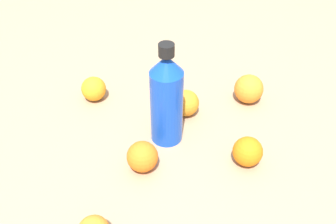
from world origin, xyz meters
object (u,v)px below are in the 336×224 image
Objects in this scene: orange_0 at (142,157)px; orange_4 at (186,103)px; water_bottle at (168,99)px; orange_5 at (249,89)px; orange_1 at (94,89)px; orange_3 at (248,152)px.

orange_0 is 0.22m from orange_4.
water_bottle reaches higher than orange_0.
water_bottle is 3.69× the size of orange_0.
water_bottle reaches higher than orange_5.
water_bottle is 3.71× the size of orange_4.
orange_0 is at bearing -45.74° from orange_5.
orange_4 is at bearing 154.10° from orange_0.
orange_0 is at bearing 1.89° from water_bottle.
orange_1 is 0.86× the size of orange_5.
orange_3 is at bearing 39.61° from orange_4.
orange_4 is at bearing -175.87° from water_bottle.
orange_5 reaches higher than orange_4.
orange_1 is (-0.15, -0.21, -0.09)m from water_bottle.
orange_3 is 0.87× the size of orange_5.
orange_1 is 0.97× the size of orange_4.
orange_4 is at bearing 77.98° from orange_1.
water_bottle is 0.14m from orange_0.
orange_3 is (-0.03, 0.24, -0.00)m from orange_0.
water_bottle reaches higher than orange_3.
orange_5 is at bearing 172.53° from orange_3.
orange_4 is (-0.17, -0.14, 0.00)m from orange_3.
orange_5 is (-0.26, 0.27, 0.00)m from orange_0.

